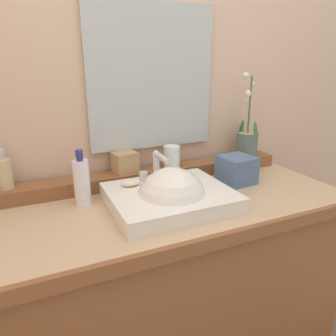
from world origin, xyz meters
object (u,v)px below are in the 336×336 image
sink_basin (172,200)px  potted_plant (247,139)px  soap_dispenser (3,173)px  lotion_bottle (82,182)px  trinket_box (125,162)px  tissue_box (237,170)px  tumbler_cup (172,157)px  soap_bar (131,183)px

sink_basin → potted_plant: potted_plant is taller
potted_plant → soap_dispenser: bearing=178.5°
lotion_bottle → sink_basin: bearing=-26.3°
sink_basin → trinket_box: sink_basin is taller
tissue_box → lotion_bottle: bearing=175.9°
tumbler_cup → potted_plant: bearing=0.4°
trinket_box → soap_bar: bearing=-111.2°
sink_basin → soap_bar: size_ratio=5.95×
soap_dispenser → lotion_bottle: bearing=-27.9°
potted_plant → tissue_box: (-0.16, -0.15, -0.08)m
lotion_bottle → soap_dispenser: bearing=152.1°
tumbler_cup → lotion_bottle: lotion_bottle is taller
soap_bar → potted_plant: size_ratio=0.18×
lotion_bottle → tissue_box: (0.62, -0.04, -0.03)m
sink_basin → tissue_box: bearing=15.5°
soap_bar → trinket_box: bearing=79.5°
sink_basin → tumbler_cup: sink_basin is taller
tissue_box → soap_dispenser: bearing=168.6°
soap_bar → trinket_box: trinket_box is taller
soap_dispenser → potted_plant: bearing=-1.5°
trinket_box → lotion_bottle: size_ratio=0.47×
sink_basin → potted_plant: bearing=25.9°
tumbler_cup → soap_dispenser: bearing=177.4°
soap_bar → soap_dispenser: (-0.41, 0.16, 0.05)m
tumbler_cup → trinket_box: 0.20m
lotion_bottle → trinket_box: bearing=33.8°
tissue_box → soap_bar: bearing=178.4°
sink_basin → lotion_bottle: 0.32m
trinket_box → sink_basin: bearing=-83.4°
potted_plant → lotion_bottle: potted_plant is taller
potted_plant → trinket_box: potted_plant is taller
soap_dispenser → tissue_box: bearing=-11.4°
potted_plant → soap_bar: bearing=-167.5°
soap_bar → lotion_bottle: lotion_bottle is taller
soap_bar → trinket_box: size_ratio=0.76×
soap_dispenser → soap_bar: bearing=-21.5°
soap_dispenser → lotion_bottle: (0.24, -0.13, -0.03)m
trinket_box → potted_plant: bearing=-13.5°
potted_plant → tissue_box: potted_plant is taller
trinket_box → soap_dispenser: bearing=169.5°
soap_dispenser → tumbler_cup: 0.64m
sink_basin → tissue_box: size_ratio=3.20×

